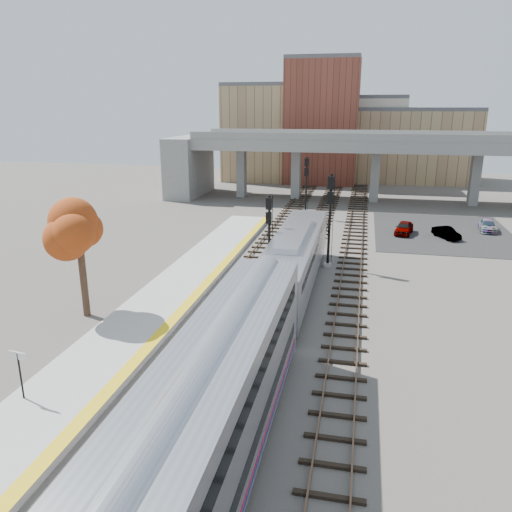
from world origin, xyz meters
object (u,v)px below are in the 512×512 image
at_px(signal_mast_far, 306,187).
at_px(signal_mast_mid, 329,221).
at_px(coach, 188,465).
at_px(car_c, 488,226).
at_px(car_a, 404,228).
at_px(car_b, 446,233).
at_px(locomotive, 295,259).
at_px(tree, 79,236).
at_px(signal_mast_near, 269,241).

bearing_deg(signal_mast_far, signal_mast_mid, -77.78).
distance_m(coach, car_c, 47.72).
xyz_separation_m(signal_mast_mid, car_c, (15.71, 15.91, -3.31)).
relative_size(car_a, car_c, 0.96).
height_order(car_a, car_b, car_a).
bearing_deg(car_a, car_b, -0.52).
distance_m(locomotive, car_a, 20.56).
distance_m(signal_mast_mid, car_a, 14.83).
bearing_deg(tree, car_b, 44.82).
relative_size(signal_mast_near, car_b, 1.92).
height_order(locomotive, signal_mast_mid, signal_mast_mid).
xyz_separation_m(car_a, car_c, (8.79, 3.20, -0.08)).
bearing_deg(signal_mast_near, signal_mast_mid, 48.71).
xyz_separation_m(coach, signal_mast_far, (-2.10, 47.28, 0.78)).
relative_size(coach, tree, 3.54).
relative_size(coach, signal_mast_mid, 3.25).
relative_size(signal_mast_near, car_a, 1.72).
distance_m(coach, tree, 19.54).
bearing_deg(signal_mast_mid, tree, -136.92).
relative_size(locomotive, signal_mast_near, 2.88).
distance_m(coach, signal_mast_far, 47.33).
relative_size(coach, car_c, 6.27).
bearing_deg(signal_mast_far, coach, -87.46).
bearing_deg(locomotive, car_b, 53.42).
bearing_deg(coach, car_c, 68.19).
relative_size(tree, car_a, 1.84).
bearing_deg(car_b, signal_mast_near, -160.20).
relative_size(signal_mast_mid, car_a, 2.00).
distance_m(locomotive, coach, 22.61).
height_order(coach, tree, tree).
bearing_deg(tree, locomotive, 31.77).
xyz_separation_m(signal_mast_mid, car_b, (10.97, 11.74, -3.32)).
bearing_deg(signal_mast_near, car_c, 46.08).
xyz_separation_m(signal_mast_near, car_b, (15.07, 16.41, -2.59)).
height_order(signal_mast_near, car_c, signal_mast_near).
height_order(car_b, car_c, car_c).
distance_m(signal_mast_far, tree, 33.87).
xyz_separation_m(locomotive, car_a, (8.93, 18.45, -1.58)).
height_order(tree, car_c, tree).
bearing_deg(car_c, signal_mast_mid, -129.45).
bearing_deg(coach, signal_mast_far, 92.54).
distance_m(car_b, car_c, 6.31).
bearing_deg(locomotive, tree, -148.23).
bearing_deg(coach, locomotive, 90.00).
xyz_separation_m(coach, car_a, (8.93, 41.06, -2.10)).
height_order(signal_mast_mid, car_b, signal_mast_mid).
distance_m(car_a, car_c, 9.35).
relative_size(signal_mast_mid, car_b, 2.23).
height_order(signal_mast_near, signal_mast_far, signal_mast_far).
height_order(car_a, car_c, car_a).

